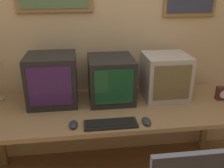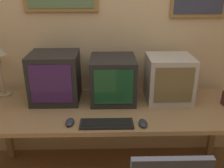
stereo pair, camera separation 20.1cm
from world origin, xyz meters
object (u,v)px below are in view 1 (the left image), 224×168
Objects in this scene: mouse_near_keyboard at (146,121)px; monitor_right at (165,76)px; keyboard_main at (111,124)px; desk_clock at (222,93)px; mouse_far_corner at (73,124)px; monitor_left at (52,79)px; monitor_center at (111,79)px.

monitor_right is at bearing 57.73° from mouse_near_keyboard.
keyboard_main is 1.08m from desk_clock.
mouse_far_corner is (-0.82, -0.42, -0.18)m from monitor_right.
monitor_right is 3.33× the size of mouse_near_keyboard.
monitor_left reaches higher than mouse_near_keyboard.
monitor_center is 0.49m from monitor_right.
monitor_center is at bearing 172.01° from desk_clock.
monitor_left is at bearing 111.84° from mouse_far_corner.
mouse_far_corner is (0.17, -0.43, -0.19)m from monitor_left.
keyboard_main is 3.28× the size of desk_clock.
mouse_near_keyboard is 1.07× the size of mouse_far_corner.
mouse_near_keyboard is at bearing -0.83° from keyboard_main.
monitor_right is at bearing 38.75° from keyboard_main.
monitor_center is 1.05× the size of keyboard_main.
mouse_far_corner is at bearing 175.85° from keyboard_main.
monitor_right reaches higher than monitor_center.
monitor_left is at bearing 179.89° from monitor_center.
desk_clock is (1.48, -0.14, -0.15)m from monitor_left.
mouse_near_keyboard is at bearing -158.01° from desk_clock.
desk_clock is at bearing -7.99° from monitor_center.
monitor_right is 0.94m from mouse_far_corner.
mouse_near_keyboard is (0.27, -0.00, 0.00)m from keyboard_main.
monitor_right reaches higher than keyboard_main.
monitor_center is 1.00m from desk_clock.
monitor_left is at bearing 134.77° from keyboard_main.
mouse_far_corner reaches higher than mouse_near_keyboard.
mouse_near_keyboard is at bearing -2.50° from mouse_far_corner.
monitor_left is 3.85× the size of mouse_far_corner.
desk_clock is (0.77, 0.31, 0.04)m from mouse_near_keyboard.
keyboard_main is at bearing -141.25° from monitor_right.
keyboard_main is at bearing -45.23° from monitor_left.
desk_clock is at bearing -5.34° from monitor_left.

